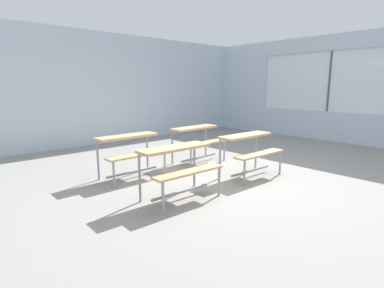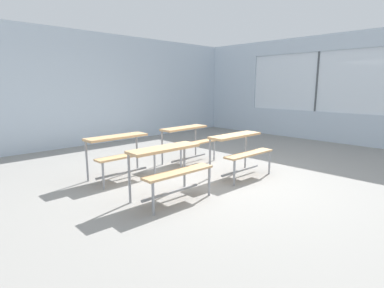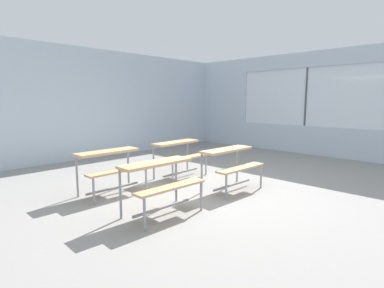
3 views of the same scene
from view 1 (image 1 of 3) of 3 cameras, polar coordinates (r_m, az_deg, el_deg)
ground at (r=5.29m, az=6.38°, el=-6.82°), size 10.00×9.00×0.05m
wall_back at (r=8.68m, az=-16.65°, el=10.03°), size 10.00×0.12×3.00m
wall_right at (r=9.35m, az=28.20°, el=8.91°), size 0.12×9.00×3.00m
desk_bench_r0c0 at (r=4.22m, az=-2.45°, el=-3.09°), size 1.12×0.62×0.74m
desk_bench_r0c1 at (r=5.36m, az=11.02°, el=-0.21°), size 1.12×0.63×0.74m
desk_bench_r1c0 at (r=5.30m, az=-11.58°, el=-0.37°), size 1.10×0.59×0.74m
desk_bench_r1c1 at (r=6.25m, az=1.17°, el=1.59°), size 1.12×0.63×0.74m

